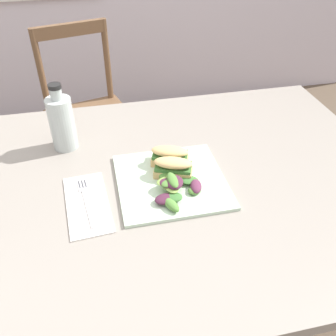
{
  "coord_description": "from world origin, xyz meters",
  "views": [
    {
      "loc": [
        -0.05,
        -0.86,
        1.39
      ],
      "look_at": [
        0.13,
        -0.06,
        0.76
      ],
      "focal_mm": 39.5,
      "sensor_mm": 36.0,
      "label": 1
    }
  ],
  "objects_px": {
    "dining_table": "(157,211)",
    "chair_wooden_far": "(89,115)",
    "plate_lunch": "(171,181)",
    "sandwich_half_back": "(170,156)",
    "bottle_cold_brew": "(62,125)",
    "fork_on_napkin": "(86,198)",
    "sandwich_half_front": "(173,167)"
  },
  "relations": [
    {
      "from": "sandwich_half_back",
      "to": "chair_wooden_far",
      "type": "bearing_deg",
      "value": 104.44
    },
    {
      "from": "plate_lunch",
      "to": "sandwich_half_back",
      "type": "relative_size",
      "value": 2.52
    },
    {
      "from": "sandwich_half_front",
      "to": "chair_wooden_far",
      "type": "bearing_deg",
      "value": 103.46
    },
    {
      "from": "plate_lunch",
      "to": "sandwich_half_back",
      "type": "bearing_deg",
      "value": 80.1
    },
    {
      "from": "dining_table",
      "to": "bottle_cold_brew",
      "type": "bearing_deg",
      "value": 136.41
    },
    {
      "from": "sandwich_half_front",
      "to": "bottle_cold_brew",
      "type": "distance_m",
      "value": 0.37
    },
    {
      "from": "sandwich_half_front",
      "to": "bottle_cold_brew",
      "type": "height_order",
      "value": "bottle_cold_brew"
    },
    {
      "from": "plate_lunch",
      "to": "sandwich_half_front",
      "type": "distance_m",
      "value": 0.04
    },
    {
      "from": "chair_wooden_far",
      "to": "bottle_cold_brew",
      "type": "bearing_deg",
      "value": -95.12
    },
    {
      "from": "bottle_cold_brew",
      "to": "dining_table",
      "type": "bearing_deg",
      "value": -43.59
    },
    {
      "from": "bottle_cold_brew",
      "to": "plate_lunch",
      "type": "bearing_deg",
      "value": -40.73
    },
    {
      "from": "sandwich_half_front",
      "to": "sandwich_half_back",
      "type": "bearing_deg",
      "value": 86.9
    },
    {
      "from": "chair_wooden_far",
      "to": "sandwich_half_front",
      "type": "height_order",
      "value": "chair_wooden_far"
    },
    {
      "from": "chair_wooden_far",
      "to": "sandwich_half_back",
      "type": "distance_m",
      "value": 0.97
    },
    {
      "from": "dining_table",
      "to": "sandwich_half_back",
      "type": "relative_size",
      "value": 12.0
    },
    {
      "from": "chair_wooden_far",
      "to": "sandwich_half_back",
      "type": "relative_size",
      "value": 7.56
    },
    {
      "from": "sandwich_half_back",
      "to": "sandwich_half_front",
      "type": "bearing_deg",
      "value": -93.1
    },
    {
      "from": "dining_table",
      "to": "sandwich_half_front",
      "type": "bearing_deg",
      "value": 5.05
    },
    {
      "from": "fork_on_napkin",
      "to": "bottle_cold_brew",
      "type": "bearing_deg",
      "value": 100.68
    },
    {
      "from": "chair_wooden_far",
      "to": "bottle_cold_brew",
      "type": "relative_size",
      "value": 4.17
    },
    {
      "from": "chair_wooden_far",
      "to": "bottle_cold_brew",
      "type": "distance_m",
      "value": 0.81
    },
    {
      "from": "dining_table",
      "to": "chair_wooden_far",
      "type": "relative_size",
      "value": 1.59
    },
    {
      "from": "fork_on_napkin",
      "to": "sandwich_half_back",
      "type": "bearing_deg",
      "value": 21.22
    },
    {
      "from": "dining_table",
      "to": "plate_lunch",
      "type": "bearing_deg",
      "value": -17.72
    },
    {
      "from": "sandwich_half_back",
      "to": "fork_on_napkin",
      "type": "xyz_separation_m",
      "value": [
        -0.24,
        -0.09,
        -0.03
      ]
    },
    {
      "from": "plate_lunch",
      "to": "fork_on_napkin",
      "type": "height_order",
      "value": "plate_lunch"
    },
    {
      "from": "bottle_cold_brew",
      "to": "sandwich_half_front",
      "type": "bearing_deg",
      "value": -37.69
    },
    {
      "from": "dining_table",
      "to": "sandwich_half_back",
      "type": "xyz_separation_m",
      "value": [
        0.05,
        0.06,
        0.15
      ]
    },
    {
      "from": "chair_wooden_far",
      "to": "plate_lunch",
      "type": "relative_size",
      "value": 3.0
    },
    {
      "from": "bottle_cold_brew",
      "to": "chair_wooden_far",
      "type": "bearing_deg",
      "value": 84.88
    },
    {
      "from": "dining_table",
      "to": "chair_wooden_far",
      "type": "xyz_separation_m",
      "value": [
        -0.18,
        0.94,
        -0.18
      ]
    },
    {
      "from": "bottle_cold_brew",
      "to": "sandwich_half_back",
      "type": "bearing_deg",
      "value": -30.0
    }
  ]
}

